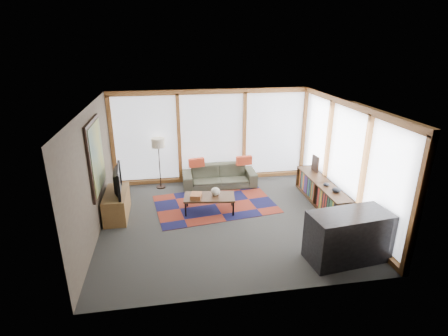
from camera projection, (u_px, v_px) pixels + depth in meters
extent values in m
plane|color=#2C2D2A|center=(227.00, 219.00, 7.91)|extent=(5.50, 5.50, 0.00)
cube|color=#42362E|center=(93.00, 173.00, 7.04)|extent=(0.04, 5.00, 2.60)
cube|color=#42362E|center=(256.00, 223.00, 5.15)|extent=(5.50, 0.04, 2.60)
cube|color=silver|center=(227.00, 105.00, 7.01)|extent=(5.50, 5.00, 0.04)
cube|color=white|center=(212.00, 136.00, 9.75)|extent=(5.30, 0.02, 2.35)
cube|color=white|center=(346.00, 159.00, 7.88)|extent=(0.02, 4.80, 2.35)
cube|color=black|center=(96.00, 157.00, 7.24)|extent=(0.05, 1.35, 1.55)
cube|color=#B99B15|center=(97.00, 157.00, 7.24)|extent=(0.02, 1.20, 1.40)
cube|color=maroon|center=(215.00, 204.00, 8.64)|extent=(3.09, 2.22, 0.01)
imported|color=#3D4132|center=(219.00, 176.00, 9.64)|extent=(2.00, 0.80, 0.58)
cube|color=#BB3C21|center=(197.00, 163.00, 9.44)|extent=(0.44, 0.19, 0.24)
cube|color=#BB3C21|center=(244.00, 160.00, 9.60)|extent=(0.45, 0.16, 0.24)
cube|color=#97542D|center=(196.00, 196.00, 8.06)|extent=(0.30, 0.35, 0.10)
ellipsoid|color=beige|center=(215.00, 191.00, 8.18)|extent=(0.27, 0.27, 0.19)
ellipsoid|color=black|center=(337.00, 190.00, 7.87)|extent=(0.23, 0.23, 0.11)
ellipsoid|color=black|center=(326.00, 184.00, 8.20)|extent=(0.15, 0.15, 0.07)
cube|color=black|center=(315.00, 164.00, 9.07)|extent=(0.06, 0.32, 0.41)
cube|color=brown|center=(117.00, 204.00, 7.97)|extent=(0.49, 1.17, 0.59)
imported|color=black|center=(114.00, 181.00, 7.75)|extent=(0.23, 1.05, 0.60)
cube|color=black|center=(348.00, 237.00, 6.36)|extent=(1.54, 0.86, 0.93)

